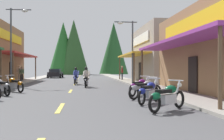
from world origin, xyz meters
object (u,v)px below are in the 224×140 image
object	(u,v)px
pedestrian_by_shop	(19,72)
parked_car_curbside	(55,73)
streetlamp_right	(129,43)
motorcycle_parked_right_1	(149,91)
streetlamp_left	(15,36)
motorcycle_parked_right_0	(167,96)
motorcycle_parked_left_4	(14,84)
pedestrian_browsing	(22,73)
rider_cruising_lead	(86,79)
motorcycle_parked_left_3	(1,86)
rider_cruising_trailing	(76,77)
motorcycle_parked_right_3	(140,86)
motorcycle_parked_right_2	(145,89)
pedestrian_waiting	(122,72)

from	to	relation	value
pedestrian_by_shop	parked_car_curbside	xyz separation A→B (m)	(2.90, 10.36, -0.37)
streetlamp_right	motorcycle_parked_right_1	bearing A→B (deg)	-96.19
streetlamp_left	motorcycle_parked_right_0	distance (m)	16.49
motorcycle_parked_right_0	motorcycle_parked_left_4	bearing A→B (deg)	94.03
pedestrian_browsing	rider_cruising_lead	bearing A→B (deg)	-7.01
motorcycle_parked_left_3	rider_cruising_trailing	world-z (taller)	rider_cruising_trailing
motorcycle_parked_left_3	motorcycle_parked_right_1	bearing A→B (deg)	-160.51
streetlamp_left	motorcycle_parked_right_3	distance (m)	12.81
streetlamp_left	pedestrian_by_shop	distance (m)	8.80
motorcycle_parked_right_0	parked_car_curbside	bearing A→B (deg)	64.29
motorcycle_parked_left_4	pedestrian_browsing	distance (m)	13.18
motorcycle_parked_right_0	motorcycle_parked_right_3	world-z (taller)	same
streetlamp_right	motorcycle_parked_right_0	bearing A→B (deg)	-94.76
motorcycle_parked_right_2	pedestrian_waiting	world-z (taller)	pedestrian_waiting
streetlamp_left	motorcycle_parked_right_2	xyz separation A→B (m)	(8.65, -10.13, -3.69)
motorcycle_parked_right_1	rider_cruising_lead	distance (m)	9.70
rider_cruising_trailing	parked_car_curbside	xyz separation A→B (m)	(-3.71, 17.35, 0.03)
rider_cruising_lead	motorcycle_parked_left_4	bearing A→B (deg)	133.45
motorcycle_parked_right_2	motorcycle_parked_left_4	world-z (taller)	same
motorcycle_parked_right_2	motorcycle_parked_right_3	distance (m)	1.52
pedestrian_by_shop	motorcycle_parked_right_1	bearing A→B (deg)	14.49
motorcycle_parked_right_0	pedestrian_waiting	bearing A→B (deg)	47.10
pedestrian_waiting	streetlamp_left	bearing A→B (deg)	41.35
motorcycle_parked_right_3	pedestrian_browsing	size ratio (longest dim) A/B	0.99
streetlamp_right	motorcycle_parked_right_1	distance (m)	12.81
streetlamp_right	pedestrian_by_shop	bearing A→B (deg)	146.76
motorcycle_parked_right_0	pedestrian_by_shop	distance (m)	23.94
motorcycle_parked_right_2	pedestrian_waiting	size ratio (longest dim) A/B	1.08
motorcycle_parked_right_2	motorcycle_parked_left_3	xyz separation A→B (m)	(-7.35, 2.39, 0.00)
streetlamp_left	pedestrian_browsing	xyz separation A→B (m)	(-1.10, 7.05, -3.23)
motorcycle_parked_right_0	motorcycle_parked_left_4	world-z (taller)	same
motorcycle_parked_left_4	rider_cruising_trailing	xyz separation A→B (m)	(3.52, 6.95, 0.17)
motorcycle_parked_right_2	pedestrian_browsing	distance (m)	19.76
rider_cruising_lead	parked_car_curbside	xyz separation A→B (m)	(-4.61, 20.76, 0.03)
motorcycle_parked_left_3	pedestrian_waiting	distance (m)	18.11
motorcycle_parked_right_1	parked_car_curbside	distance (m)	30.96
motorcycle_parked_right_2	pedestrian_by_shop	size ratio (longest dim) A/B	1.04
motorcycle_parked_right_1	rider_cruising_trailing	world-z (taller)	rider_cruising_trailing
motorcycle_parked_right_0	pedestrian_by_shop	world-z (taller)	pedestrian_by_shop
motorcycle_parked_right_0	motorcycle_parked_right_2	world-z (taller)	same
pedestrian_browsing	motorcycle_parked_left_4	bearing A→B (deg)	-32.47
motorcycle_parked_right_2	motorcycle_parked_right_3	world-z (taller)	same
motorcycle_parked_right_0	motorcycle_parked_right_1	world-z (taller)	same
motorcycle_parked_right_2	motorcycle_parked_left_3	world-z (taller)	same
streetlamp_left	motorcycle_parked_right_3	size ratio (longest dim) A/B	3.98
rider_cruising_trailing	parked_car_curbside	world-z (taller)	rider_cruising_trailing
motorcycle_parked_left_4	pedestrian_waiting	xyz separation A→B (m)	(8.75, 13.87, 0.53)
motorcycle_parked_right_3	rider_cruising_lead	world-z (taller)	rider_cruising_lead
rider_cruising_trailing	motorcycle_parked_right_2	bearing A→B (deg)	-157.45
pedestrian_by_shop	motorcycle_parked_right_3	bearing A→B (deg)	19.33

